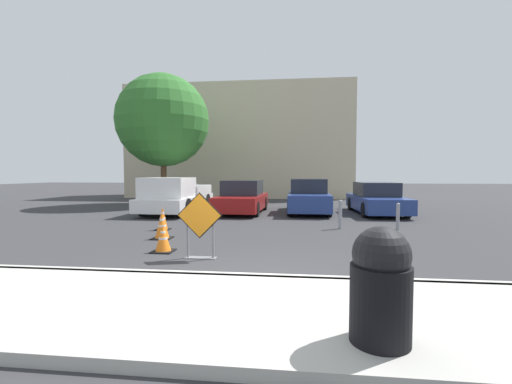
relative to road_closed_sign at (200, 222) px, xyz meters
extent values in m
plane|color=#333335|center=(1.28, 8.56, -0.77)|extent=(96.00, 96.00, 0.00)
cube|color=#ADAAA3|center=(1.28, -2.77, -0.70)|extent=(22.93, 2.66, 0.14)
cube|color=#ADAAA3|center=(1.28, -1.44, -0.70)|extent=(22.93, 0.20, 0.14)
cube|color=black|center=(0.00, 0.00, 0.14)|extent=(0.96, 0.02, 0.96)
cube|color=orange|center=(0.00, -0.02, 0.14)|extent=(0.90, 0.02, 0.90)
cube|color=slate|center=(0.00, 0.04, -0.76)|extent=(0.66, 0.20, 0.02)
cube|color=slate|center=(-0.27, 0.04, -0.31)|extent=(0.04, 0.04, 0.91)
cube|color=slate|center=(0.27, 0.04, -0.31)|extent=(0.04, 0.04, 0.91)
cube|color=black|center=(-1.01, 0.53, -0.76)|extent=(0.48, 0.48, 0.03)
cone|color=orange|center=(-1.01, 0.53, -0.45)|extent=(0.35, 0.35, 0.58)
cylinder|color=white|center=(-1.01, 0.53, -0.32)|extent=(0.11, 0.11, 0.05)
cylinder|color=white|center=(-1.01, 0.53, -0.46)|extent=(0.20, 0.20, 0.05)
cube|color=black|center=(-1.64, 2.04, -0.76)|extent=(0.52, 0.52, 0.03)
cone|color=orange|center=(-1.64, 2.04, -0.40)|extent=(0.38, 0.38, 0.68)
cylinder|color=white|center=(-1.64, 2.04, -0.25)|extent=(0.12, 0.12, 0.06)
cylinder|color=white|center=(-1.64, 2.04, -0.41)|extent=(0.21, 0.21, 0.06)
cube|color=black|center=(-2.18, 3.45, -0.76)|extent=(0.42, 0.42, 0.03)
cone|color=orange|center=(-2.18, 3.45, -0.39)|extent=(0.31, 0.31, 0.70)
cylinder|color=white|center=(-2.18, 3.45, -0.23)|extent=(0.10, 0.10, 0.06)
cylinder|color=white|center=(-2.18, 3.45, -0.40)|extent=(0.18, 0.18, 0.06)
cube|color=silver|center=(-3.39, 8.28, -0.28)|extent=(2.06, 5.23, 0.55)
cube|color=silver|center=(-3.40, 7.10, 0.42)|extent=(1.88, 2.10, 0.85)
cube|color=silver|center=(-3.38, 10.52, 0.22)|extent=(1.93, 0.11, 0.45)
cube|color=silver|center=(-2.42, 9.32, 0.22)|extent=(0.11, 2.50, 0.45)
cube|color=silver|center=(-4.35, 9.33, 0.22)|extent=(0.11, 2.50, 0.45)
cylinder|color=black|center=(-2.47, 6.71, -0.39)|extent=(0.24, 0.77, 0.77)
cylinder|color=black|center=(-4.33, 6.72, -0.39)|extent=(0.24, 0.77, 0.77)
cylinder|color=black|center=(-2.45, 9.84, -0.39)|extent=(0.24, 0.77, 0.77)
cylinder|color=black|center=(-4.31, 9.85, -0.39)|extent=(0.24, 0.77, 0.77)
cube|color=maroon|center=(-0.40, 8.41, -0.28)|extent=(2.03, 4.35, 0.63)
cube|color=#1E232D|center=(-0.40, 8.51, 0.37)|extent=(1.71, 2.03, 0.67)
cylinder|color=black|center=(0.40, 7.05, -0.45)|extent=(0.23, 0.64, 0.64)
cylinder|color=black|center=(-1.31, 7.11, -0.45)|extent=(0.23, 0.64, 0.64)
cylinder|color=black|center=(0.50, 9.70, -0.45)|extent=(0.23, 0.64, 0.64)
cylinder|color=black|center=(-1.20, 9.76, -0.45)|extent=(0.23, 0.64, 0.64)
cube|color=navy|center=(2.58, 8.74, -0.22)|extent=(1.81, 4.34, 0.71)
cube|color=#1E232D|center=(2.59, 8.84, 0.45)|extent=(1.58, 2.01, 0.64)
cylinder|color=black|center=(3.39, 7.39, -0.42)|extent=(0.21, 0.70, 0.70)
cylinder|color=black|center=(1.76, 7.40, -0.42)|extent=(0.21, 0.70, 0.70)
cylinder|color=black|center=(3.41, 10.07, -0.42)|extent=(0.21, 0.70, 0.70)
cylinder|color=black|center=(1.78, 10.08, -0.42)|extent=(0.21, 0.70, 0.70)
cube|color=navy|center=(5.57, 8.72, -0.29)|extent=(1.98, 4.61, 0.61)
cube|color=#1E232D|center=(5.57, 8.84, 0.32)|extent=(1.67, 2.15, 0.61)
cylinder|color=black|center=(6.46, 7.35, -0.46)|extent=(0.22, 0.63, 0.62)
cylinder|color=black|center=(4.79, 7.29, -0.46)|extent=(0.22, 0.63, 0.62)
cylinder|color=black|center=(6.36, 10.16, -0.46)|extent=(0.22, 0.63, 0.62)
cylinder|color=black|center=(4.68, 10.10, -0.46)|extent=(0.22, 0.63, 0.62)
cylinder|color=black|center=(2.79, -3.51, -0.25)|extent=(0.58, 0.58, 0.76)
sphere|color=black|center=(2.79, -3.51, 0.23)|extent=(0.55, 0.55, 0.55)
cylinder|color=gray|center=(3.42, 4.28, -0.33)|extent=(0.11, 0.11, 0.88)
sphere|color=gray|center=(3.42, 4.28, 0.11)|extent=(0.12, 0.12, 0.12)
cylinder|color=gray|center=(5.21, 4.28, -0.37)|extent=(0.11, 0.11, 0.80)
sphere|color=gray|center=(5.21, 4.28, 0.03)|extent=(0.12, 0.12, 0.12)
cube|color=beige|center=(-2.22, 19.53, 3.37)|extent=(16.63, 5.00, 8.28)
cylinder|color=#513823|center=(-5.48, 11.95, 0.65)|extent=(0.32, 0.32, 2.84)
sphere|color=#2D6B28|center=(-5.48, 11.95, 4.01)|extent=(5.19, 5.19, 5.19)
camera|label=1|loc=(1.96, -6.89, 1.01)|focal=24.00mm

